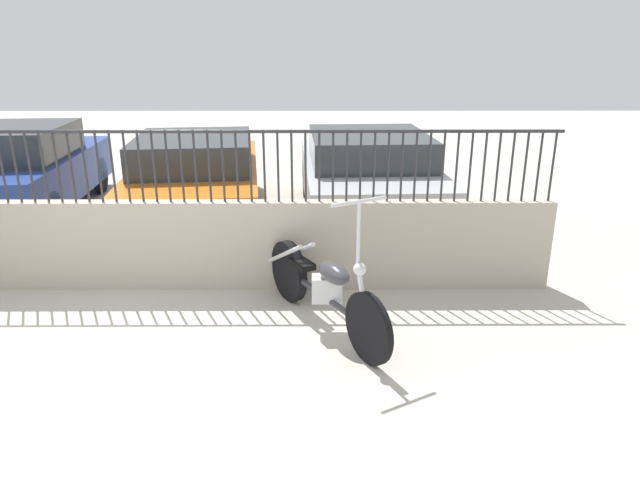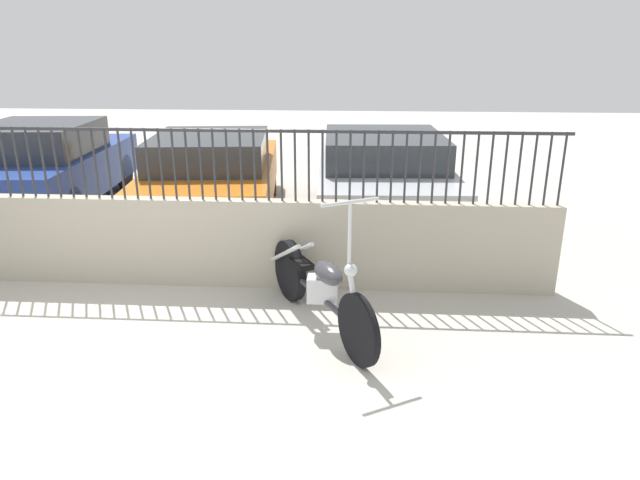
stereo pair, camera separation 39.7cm
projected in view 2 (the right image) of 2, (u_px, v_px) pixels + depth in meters
name	position (u px, v px, depth m)	size (l,w,h in m)	color
ground_plane	(44.00, 406.00, 4.26)	(40.00, 40.00, 0.00)	#B7B2A5
low_wall	(149.00, 241.00, 6.33)	(8.88, 0.18, 0.98)	#B2A893
fence_railing	(140.00, 154.00, 6.01)	(8.88, 0.04, 0.75)	#2D2D33
motorcycle_dark_grey	(316.00, 285.00, 5.40)	(1.14, 1.88, 1.39)	black
car_blue	(45.00, 166.00, 9.18)	(2.13, 4.14, 1.40)	black
car_orange	(213.00, 175.00, 8.73)	(2.27, 4.38, 1.29)	black
car_silver	(382.00, 175.00, 8.61)	(2.06, 4.35, 1.33)	black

